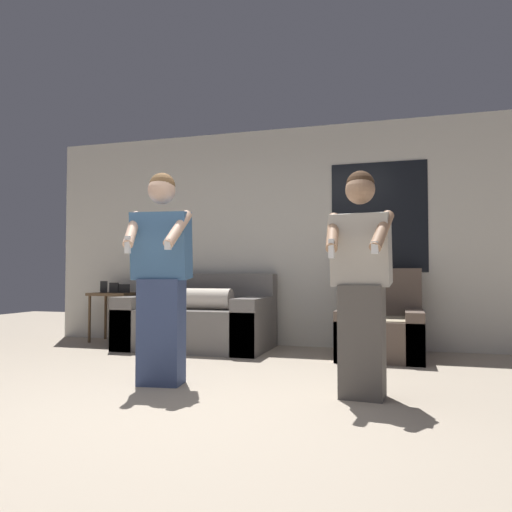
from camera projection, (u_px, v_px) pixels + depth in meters
The scene contains 7 objects.
ground_plane at pixel (172, 410), 3.22m from camera, with size 14.00×14.00×0.00m, color tan.
wall_back at pixel (283, 236), 6.22m from camera, with size 6.27×0.07×2.70m.
couch at pixel (198, 321), 5.92m from camera, with size 1.72×0.99×0.88m.
armchair at pixel (380, 329), 5.31m from camera, with size 0.87×0.94×0.94m.
side_table at pixel (114, 299), 6.54m from camera, with size 0.56×0.44×0.79m.
person_left at pixel (161, 277), 3.98m from camera, with size 0.51×0.51×1.69m.
person_right at pixel (361, 282), 3.54m from camera, with size 0.47×0.51×1.62m.
Camera 1 is at (1.43, -2.97, 0.87)m, focal length 35.00 mm.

